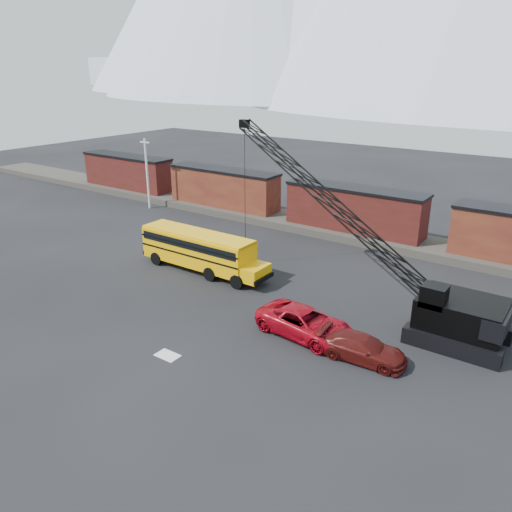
% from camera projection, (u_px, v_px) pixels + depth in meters
% --- Properties ---
extents(ground, '(160.00, 160.00, 0.00)m').
position_uv_depth(ground, '(206.00, 325.00, 31.93)').
color(ground, black).
rests_on(ground, ground).
extents(gravel_berm, '(120.00, 5.00, 0.70)m').
position_uv_depth(gravel_berm, '(353.00, 233.00, 48.64)').
color(gravel_berm, '#48423B').
rests_on(gravel_berm, ground).
extents(boxcar_west_far, '(13.70, 3.10, 4.17)m').
position_uv_depth(boxcar_west_far, '(128.00, 171.00, 64.97)').
color(boxcar_west_far, '#4F1716').
rests_on(boxcar_west_far, gravel_berm).
extents(boxcar_west_near, '(13.70, 3.10, 4.17)m').
position_uv_depth(boxcar_west_near, '(224.00, 187.00, 56.38)').
color(boxcar_west_near, '#4D1716').
rests_on(boxcar_west_near, gravel_berm).
extents(boxcar_mid, '(13.70, 3.10, 4.17)m').
position_uv_depth(boxcar_mid, '(354.00, 209.00, 47.78)').
color(boxcar_mid, '#4F1716').
rests_on(boxcar_mid, gravel_berm).
extents(utility_pole, '(1.40, 0.24, 8.00)m').
position_uv_depth(utility_pole, '(147.00, 173.00, 57.12)').
color(utility_pole, silver).
rests_on(utility_pole, ground).
extents(snow_patch, '(1.40, 0.90, 0.02)m').
position_uv_depth(snow_patch, '(168.00, 355.00, 28.59)').
color(snow_patch, silver).
rests_on(snow_patch, ground).
extents(school_bus, '(11.65, 2.65, 3.19)m').
position_uv_depth(school_bus, '(201.00, 250.00, 39.89)').
color(school_bus, '#EEA705').
rests_on(school_bus, ground).
extents(red_pickup, '(6.51, 3.50, 1.74)m').
position_uv_depth(red_pickup, '(305.00, 323.00, 30.43)').
color(red_pickup, '#A60815').
rests_on(red_pickup, ground).
extents(maroon_suv, '(5.14, 2.39, 1.45)m').
position_uv_depth(maroon_suv, '(362.00, 348.00, 27.96)').
color(maroon_suv, '#4E100D').
rests_on(maroon_suv, ground).
extents(crawler_crane, '(21.15, 5.44, 11.98)m').
position_uv_depth(crawler_crane, '(335.00, 207.00, 33.81)').
color(crawler_crane, black).
rests_on(crawler_crane, ground).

